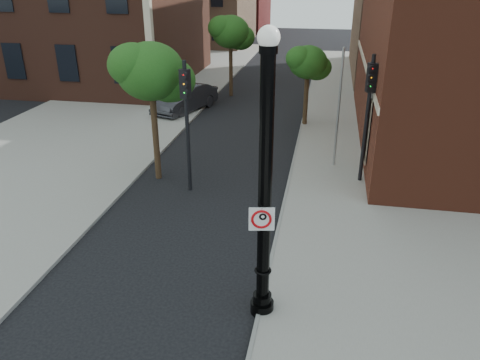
% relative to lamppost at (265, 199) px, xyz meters
% --- Properties ---
extents(ground, '(120.00, 120.00, 0.00)m').
position_rel_lamppost_xyz_m(ground, '(-2.10, 0.18, -3.14)').
color(ground, black).
rests_on(ground, ground).
extents(sidewalk_right, '(8.00, 60.00, 0.12)m').
position_rel_lamppost_xyz_m(sidewalk_right, '(3.90, 10.18, -3.08)').
color(sidewalk_right, gray).
rests_on(sidewalk_right, ground).
extents(sidewalk_left, '(10.00, 50.00, 0.12)m').
position_rel_lamppost_xyz_m(sidewalk_left, '(-11.10, 18.18, -3.08)').
color(sidewalk_left, gray).
rests_on(sidewalk_left, ground).
extents(curb_edge, '(0.10, 60.00, 0.14)m').
position_rel_lamppost_xyz_m(curb_edge, '(-0.05, 10.18, -3.07)').
color(curb_edge, gray).
rests_on(curb_edge, ground).
extents(lamppost, '(0.58, 0.58, 6.81)m').
position_rel_lamppost_xyz_m(lamppost, '(0.00, 0.00, 0.00)').
color(lamppost, black).
rests_on(lamppost, ground).
extents(no_parking_sign, '(0.57, 0.15, 0.58)m').
position_rel_lamppost_xyz_m(no_parking_sign, '(-0.03, -0.17, -0.42)').
color(no_parking_sign, white).
rests_on(no_parking_sign, ground).
extents(parked_car, '(3.09, 4.99, 1.55)m').
position_rel_lamppost_xyz_m(parked_car, '(-7.05, 16.81, -2.37)').
color(parked_car, '#2D2D32').
rests_on(parked_car, ground).
extents(traffic_signal_left, '(0.39, 0.43, 4.91)m').
position_rel_lamppost_xyz_m(traffic_signal_left, '(-3.72, 6.41, 0.17)').
color(traffic_signal_left, black).
rests_on(traffic_signal_left, ground).
extents(traffic_signal_right, '(0.38, 0.44, 5.01)m').
position_rel_lamppost_xyz_m(traffic_signal_right, '(2.69, 8.29, 0.23)').
color(traffic_signal_right, black).
rests_on(traffic_signal_right, ground).
extents(utility_pole, '(0.10, 0.10, 5.01)m').
position_rel_lamppost_xyz_m(utility_pole, '(1.67, 9.73, -0.64)').
color(utility_pole, '#999999').
rests_on(utility_pole, ground).
extents(street_tree_a, '(2.98, 2.70, 5.37)m').
position_rel_lamppost_xyz_m(street_tree_a, '(-5.27, 7.32, 1.10)').
color(street_tree_a, '#2F2013').
rests_on(street_tree_a, ground).
extents(street_tree_b, '(2.84, 2.57, 5.12)m').
position_rel_lamppost_xyz_m(street_tree_b, '(-5.12, 21.00, 0.89)').
color(street_tree_b, '#2F2013').
rests_on(street_tree_b, ground).
extents(street_tree_c, '(2.35, 2.12, 4.23)m').
position_rel_lamppost_xyz_m(street_tree_c, '(0.10, 15.32, 0.19)').
color(street_tree_c, '#2F2013').
rests_on(street_tree_c, ground).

